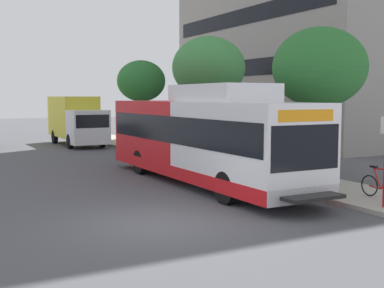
# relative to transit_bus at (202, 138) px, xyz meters

# --- Properties ---
(ground_plane) EXTENTS (120.00, 120.00, 0.00)m
(ground_plane) POSITION_rel_transit_bus_xyz_m (-3.85, 3.35, -1.70)
(ground_plane) COLOR #4C4C51
(sidewalk_curb) EXTENTS (3.00, 56.00, 0.14)m
(sidewalk_curb) POSITION_rel_transit_bus_xyz_m (3.15, 1.35, -1.63)
(sidewalk_curb) COLOR #A8A399
(sidewalk_curb) RESTS_ON ground
(transit_bus) EXTENTS (2.58, 12.25, 3.65)m
(transit_bus) POSITION_rel_transit_bus_xyz_m (0.00, 0.00, 0.00)
(transit_bus) COLOR white
(transit_bus) RESTS_ON ground
(bicycle_parked) EXTENTS (0.52, 1.76, 1.02)m
(bicycle_parked) POSITION_rel_transit_bus_xyz_m (3.09, -5.69, -1.14)
(bicycle_parked) COLOR black
(bicycle_parked) RESTS_ON sidewalk_curb
(street_tree_near_stop) EXTENTS (3.46, 3.46, 5.63)m
(street_tree_near_stop) POSITION_rel_transit_bus_xyz_m (3.86, -1.92, 2.58)
(street_tree_near_stop) COLOR #4C3823
(street_tree_near_stop) RESTS_ON sidewalk_curb
(street_tree_mid_block) EXTENTS (3.75, 3.75, 6.17)m
(street_tree_mid_block) POSITION_rel_transit_bus_xyz_m (3.97, 6.44, 3.00)
(street_tree_mid_block) COLOR #4C3823
(street_tree_mid_block) RESTS_ON sidewalk_curb
(street_tree_far_block) EXTENTS (3.30, 3.30, 5.57)m
(street_tree_far_block) POSITION_rel_transit_bus_xyz_m (4.21, 16.08, 2.59)
(street_tree_far_block) COLOR #4C3823
(street_tree_far_block) RESTS_ON sidewalk_curb
(box_truck_background) EXTENTS (2.32, 7.01, 3.25)m
(box_truck_background) POSITION_rel_transit_bus_xyz_m (-0.00, 17.22, 0.04)
(box_truck_background) COLOR silver
(box_truck_background) RESTS_ON ground
(lattice_comm_tower) EXTENTS (1.10, 1.10, 26.61)m
(lattice_comm_tower) POSITION_rel_transit_bus_xyz_m (20.63, 32.40, 7.08)
(lattice_comm_tower) COLOR #B7B7BC
(lattice_comm_tower) RESTS_ON ground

